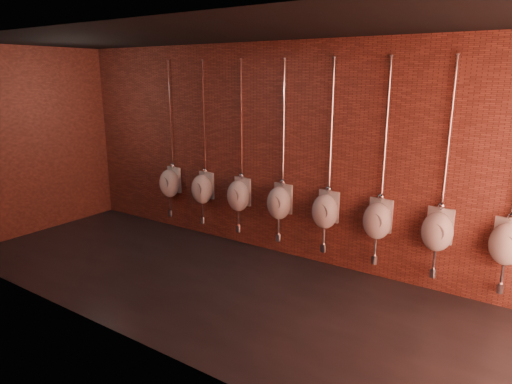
% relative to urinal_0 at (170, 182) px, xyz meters
% --- Properties ---
extents(ground, '(8.50, 8.50, 0.00)m').
position_rel_urinal_0_xyz_m(ground, '(2.38, -1.36, -0.86)').
color(ground, black).
rests_on(ground, ground).
extents(room_shell, '(8.54, 3.04, 3.22)m').
position_rel_urinal_0_xyz_m(room_shell, '(2.38, -1.36, 1.15)').
color(room_shell, black).
rests_on(room_shell, ground).
extents(urinal_0, '(0.42, 0.38, 2.72)m').
position_rel_urinal_0_xyz_m(urinal_0, '(0.00, 0.00, 0.00)').
color(urinal_0, silver).
rests_on(urinal_0, ground).
extents(urinal_1, '(0.42, 0.38, 2.72)m').
position_rel_urinal_0_xyz_m(urinal_1, '(0.76, 0.00, 0.00)').
color(urinal_1, silver).
rests_on(urinal_1, ground).
extents(urinal_2, '(0.42, 0.38, 2.72)m').
position_rel_urinal_0_xyz_m(urinal_2, '(1.53, 0.00, 0.00)').
color(urinal_2, silver).
rests_on(urinal_2, ground).
extents(urinal_3, '(0.42, 0.38, 2.72)m').
position_rel_urinal_0_xyz_m(urinal_3, '(2.29, 0.00, 0.00)').
color(urinal_3, silver).
rests_on(urinal_3, ground).
extents(urinal_4, '(0.42, 0.38, 2.72)m').
position_rel_urinal_0_xyz_m(urinal_4, '(3.06, 0.00, 0.00)').
color(urinal_4, silver).
rests_on(urinal_4, ground).
extents(urinal_5, '(0.42, 0.38, 2.72)m').
position_rel_urinal_0_xyz_m(urinal_5, '(3.82, 0.00, 0.00)').
color(urinal_5, silver).
rests_on(urinal_5, ground).
extents(urinal_6, '(0.42, 0.38, 2.72)m').
position_rel_urinal_0_xyz_m(urinal_6, '(4.58, 0.00, 0.00)').
color(urinal_6, silver).
rests_on(urinal_6, ground).
extents(urinal_7, '(0.42, 0.38, 2.72)m').
position_rel_urinal_0_xyz_m(urinal_7, '(5.35, 0.00, 0.00)').
color(urinal_7, silver).
rests_on(urinal_7, ground).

